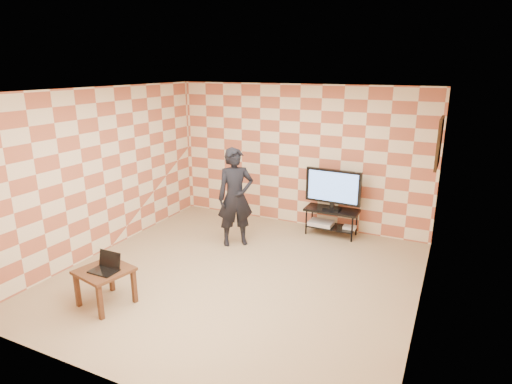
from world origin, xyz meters
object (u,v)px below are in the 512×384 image
Objects in this scene: side_table at (105,276)px; tv_stand at (332,216)px; tv at (333,188)px; person at (235,197)px.

tv_stand is at bearing 61.26° from side_table.
tv is at bearing 61.24° from side_table.
tv_stand is 1.36× the size of side_table.
person is at bearing 76.65° from side_table.
tv is (0.00, -0.00, 0.55)m from tv_stand.
tv is at bearing -87.28° from tv_stand.
tv is 4.15m from side_table.
tv is at bearing -0.60° from person.
side_table is at bearing -118.74° from tv_stand.
tv_stand and side_table have the same top height.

